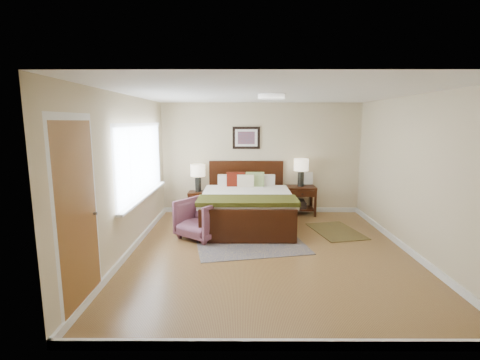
{
  "coord_description": "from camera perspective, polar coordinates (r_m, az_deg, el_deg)",
  "views": [
    {
      "loc": [
        -0.46,
        -5.39,
        2.09
      ],
      "look_at": [
        -0.48,
        0.74,
        1.05
      ],
      "focal_mm": 26.0,
      "sensor_mm": 36.0,
      "label": 1
    }
  ],
  "objects": [
    {
      "name": "ceiling",
      "position": [
        5.43,
        5.17,
        13.92
      ],
      "size": [
        4.5,
        5.0,
        0.02
      ],
      "primitive_type": "cube",
      "color": "white",
      "rests_on": "back_wall"
    },
    {
      "name": "lamp_left",
      "position": [
        7.81,
        -6.92,
        1.15
      ],
      "size": [
        0.32,
        0.32,
        0.61
      ],
      "color": "black",
      "rests_on": "nightstand_left"
    },
    {
      "name": "right_wall",
      "position": [
        6.09,
        26.57,
        0.68
      ],
      "size": [
        0.04,
        5.0,
        2.5
      ],
      "primitive_type": "cube",
      "color": "#C2AE8D",
      "rests_on": "ground"
    },
    {
      "name": "back_wall",
      "position": [
        7.95,
        3.49,
        3.55
      ],
      "size": [
        4.5,
        0.04,
        2.5
      ],
      "primitive_type": "cube",
      "color": "#C2AE8D",
      "rests_on": "ground"
    },
    {
      "name": "door",
      "position": [
        4.18,
        -25.05,
        -5.42
      ],
      "size": [
        0.06,
        1.0,
        2.18
      ],
      "color": "silver",
      "rests_on": "ground"
    },
    {
      "name": "nightstand_left",
      "position": [
        7.88,
        -6.86,
        -2.77
      ],
      "size": [
        0.44,
        0.4,
        0.52
      ],
      "color": "#321607",
      "rests_on": "ground"
    },
    {
      "name": "nightstand_right",
      "position": [
        7.95,
        9.87,
        -2.87
      ],
      "size": [
        0.65,
        0.49,
        0.65
      ],
      "color": "#321607",
      "rests_on": "ground"
    },
    {
      "name": "armchair",
      "position": [
        6.35,
        -6.24,
        -6.3
      ],
      "size": [
        1.07,
        1.08,
        0.71
      ],
      "primitive_type": "imported",
      "rotation": [
        0.0,
        0.0,
        -0.62
      ],
      "color": "brown",
      "rests_on": "ground"
    },
    {
      "name": "bed",
      "position": [
        6.99,
        1.12,
        -3.16
      ],
      "size": [
        1.8,
        2.19,
        1.18
      ],
      "color": "#321607",
      "rests_on": "ground"
    },
    {
      "name": "wall_art",
      "position": [
        7.87,
        1.03,
        6.93
      ],
      "size": [
        0.62,
        0.05,
        0.5
      ],
      "color": "black",
      "rests_on": "back_wall"
    },
    {
      "name": "ceil_fixture",
      "position": [
        5.42,
        5.17,
        13.55
      ],
      "size": [
        0.44,
        0.44,
        0.08
      ],
      "color": "white",
      "rests_on": "ceiling"
    },
    {
      "name": "window",
      "position": [
        6.37,
        -15.66,
        2.84
      ],
      "size": [
        0.11,
        2.72,
        1.32
      ],
      "color": "silver",
      "rests_on": "left_wall"
    },
    {
      "name": "rug_persian",
      "position": [
        6.65,
        0.59,
        -8.64
      ],
      "size": [
        2.28,
        2.87,
        0.01
      ],
      "primitive_type": "cube",
      "rotation": [
        0.0,
        0.0,
        0.19
      ],
      "color": "#0D1843",
      "rests_on": "ground"
    },
    {
      "name": "rug_navy",
      "position": [
        6.99,
        15.47,
        -8.09
      ],
      "size": [
        1.01,
        1.3,
        0.01
      ],
      "primitive_type": "cube",
      "rotation": [
        0.0,
        0.0,
        0.22
      ],
      "color": "black",
      "rests_on": "ground"
    },
    {
      "name": "front_wall",
      "position": [
        3.05,
        8.89,
        -6.51
      ],
      "size": [
        4.5,
        0.04,
        2.5
      ],
      "primitive_type": "cube",
      "color": "#C2AE8D",
      "rests_on": "ground"
    },
    {
      "name": "floor",
      "position": [
        5.8,
        4.79,
        -11.53
      ],
      "size": [
        5.0,
        5.0,
        0.0
      ],
      "primitive_type": "plane",
      "color": "olive",
      "rests_on": "ground"
    },
    {
      "name": "lamp_right",
      "position": [
        7.84,
        10.0,
        2.03
      ],
      "size": [
        0.32,
        0.32,
        0.61
      ],
      "color": "black",
      "rests_on": "nightstand_right"
    },
    {
      "name": "left_wall",
      "position": [
        5.74,
        -18.0,
        0.74
      ],
      "size": [
        0.04,
        5.0,
        2.5
      ],
      "primitive_type": "cube",
      "color": "#C2AE8D",
      "rests_on": "ground"
    }
  ]
}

